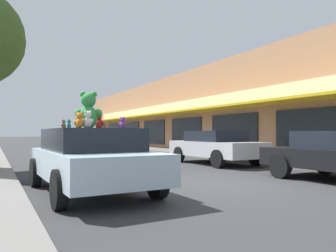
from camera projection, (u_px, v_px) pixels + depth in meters
name	position (u px, v px, depth m)	size (l,w,h in m)	color
ground_plane	(215.00, 183.00, 8.53)	(260.00, 260.00, 0.00)	#333335
storefront_row	(228.00, 115.00, 28.51)	(13.50, 41.93, 5.78)	tan
plush_art_car	(90.00, 158.00, 7.23)	(2.18, 4.55, 1.40)	#ADC6D1
teddy_bear_giant	(88.00, 111.00, 7.47)	(0.65, 0.48, 0.86)	green
teddy_bear_brown	(64.00, 124.00, 7.56)	(0.15, 0.15, 0.22)	olive
teddy_bear_orange	(80.00, 120.00, 6.26)	(0.20, 0.21, 0.31)	orange
teddy_bear_white	(88.00, 120.00, 6.31)	(0.26, 0.17, 0.34)	white
teddy_bear_purple	(123.00, 123.00, 7.14)	(0.18, 0.17, 0.26)	purple
teddy_bear_yellow	(79.00, 121.00, 6.57)	(0.23, 0.15, 0.30)	yellow
teddy_bear_teal	(69.00, 124.00, 7.35)	(0.12, 0.16, 0.21)	teal
teddy_bear_blue	(78.00, 124.00, 7.63)	(0.19, 0.13, 0.25)	blue
teddy_bear_red	(99.00, 122.00, 7.97)	(0.26, 0.25, 0.38)	red
teddy_bear_black	(100.00, 125.00, 8.16)	(0.19, 0.12, 0.25)	black
parked_car_far_center	(215.00, 146.00, 13.88)	(2.07, 4.62, 1.40)	#B7B7BC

